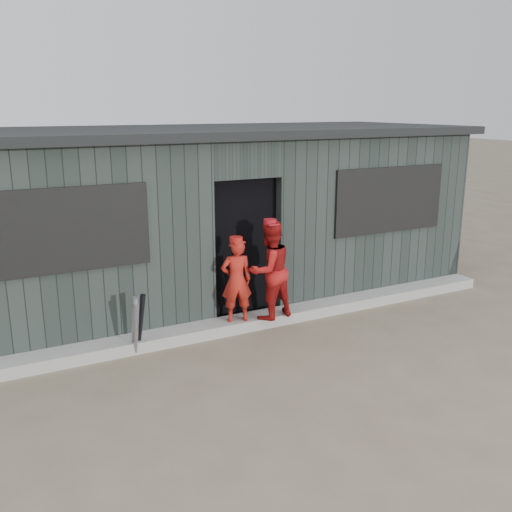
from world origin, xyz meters
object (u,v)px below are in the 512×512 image
player_grey_back (276,266)px  bat_right (141,323)px  dugout (206,214)px  bat_left (136,329)px  player_red_left (236,280)px  player_red_right (270,270)px  bat_mid (134,326)px

player_grey_back → bat_right: bearing=-1.3°
player_grey_back → dugout: 1.44m
bat_left → player_red_left: (1.42, 0.19, 0.35)m
player_red_right → dugout: 1.89m
bat_left → bat_right: 0.13m
player_red_left → bat_left: bearing=20.7°
player_red_left → player_grey_back: bearing=-133.0°
bat_right → bat_mid: bearing=-157.0°
bat_right → player_red_left: (1.33, 0.09, 0.32)m
player_red_right → bat_mid: bearing=-8.6°
player_grey_back → bat_left: bearing=0.1°
bat_left → player_grey_back: player_grey_back is taller
player_red_left → player_red_right: bearing=-178.1°
dugout → player_red_left: bearing=-100.1°
bat_mid → player_grey_back: player_grey_back is taller
bat_left → bat_right: size_ratio=0.93×
bat_mid → player_red_left: size_ratio=0.69×
player_red_right → bat_left: bearing=-7.0°
bat_right → player_red_right: (1.78, 0.00, 0.43)m
dugout → player_red_right: bearing=-85.6°
bat_mid → dugout: dugout is taller
bat_mid → player_red_left: player_red_left is taller
bat_left → bat_mid: size_ratio=0.93×
bat_left → player_red_left: 1.48m
bat_left → bat_right: bat_right is taller
player_red_left → bat_mid: bearing=18.5°
bat_right → player_red_left: bearing=4.0°
player_grey_back → dugout: (-0.66, 1.09, 0.67)m
bat_left → dugout: bearing=48.1°
player_red_right → player_grey_back: 0.93m
bat_mid → player_red_left: bearing=5.4°
bat_right → player_red_right: size_ratio=0.58×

